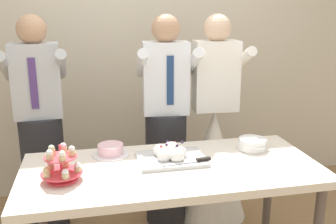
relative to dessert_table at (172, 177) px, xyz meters
name	(u,v)px	position (x,y,z in m)	size (l,w,h in m)	color
rear_wall	(138,36)	(0.00, 1.43, 0.75)	(5.20, 0.10, 2.90)	beige
dessert_table	(172,177)	(0.00, 0.00, 0.00)	(1.80, 0.80, 0.78)	silver
cupcake_stand	(61,166)	(-0.64, -0.06, 0.16)	(0.23, 0.23, 0.21)	#D83F4C
main_cake_tray	(171,155)	(0.01, 0.08, 0.11)	(0.44, 0.31, 0.13)	silver
plate_stack	(252,144)	(0.59, 0.16, 0.11)	(0.19, 0.19, 0.08)	white
round_cake	(111,150)	(-0.35, 0.26, 0.11)	(0.24, 0.24, 0.07)	white
person_groom	(166,134)	(0.10, 0.68, 0.05)	(0.50, 0.53, 1.66)	#232328
person_bride	(213,149)	(0.50, 0.69, -0.12)	(0.56, 0.56, 1.66)	white
person_guest	(42,139)	(-0.84, 0.77, 0.05)	(0.49, 0.52, 1.66)	#232328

